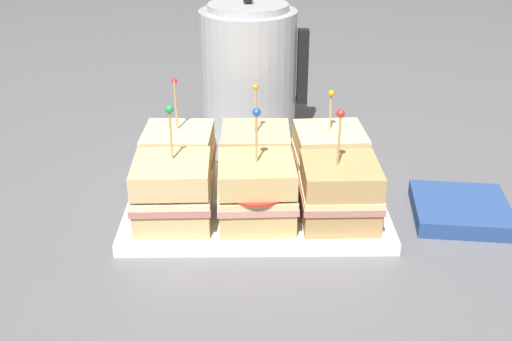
# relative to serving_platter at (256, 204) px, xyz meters

# --- Properties ---
(ground_plane) EXTENTS (6.00, 6.00, 0.00)m
(ground_plane) POSITION_rel_serving_platter_xyz_m (0.00, 0.00, -0.01)
(ground_plane) COLOR slate
(serving_platter) EXTENTS (0.39, 0.26, 0.02)m
(serving_platter) POSITION_rel_serving_platter_xyz_m (0.00, 0.00, 0.00)
(serving_platter) COLOR white
(serving_platter) RESTS_ON ground_plane
(sandwich_front_left) EXTENTS (0.11, 0.11, 0.17)m
(sandwich_front_left) POSITION_rel_serving_platter_xyz_m (-0.12, -0.06, 0.05)
(sandwich_front_left) COLOR #DBB77A
(sandwich_front_left) RESTS_ON serving_platter
(sandwich_front_center) EXTENTS (0.11, 0.12, 0.17)m
(sandwich_front_center) POSITION_rel_serving_platter_xyz_m (-0.00, -0.06, 0.05)
(sandwich_front_center) COLOR tan
(sandwich_front_center) RESTS_ON serving_platter
(sandwich_front_right) EXTENTS (0.11, 0.11, 0.17)m
(sandwich_front_right) POSITION_rel_serving_platter_xyz_m (0.12, -0.06, 0.05)
(sandwich_front_right) COLOR tan
(sandwich_front_right) RESTS_ON serving_platter
(sandwich_back_left) EXTENTS (0.11, 0.11, 0.17)m
(sandwich_back_left) POSITION_rel_serving_platter_xyz_m (-0.12, 0.06, 0.05)
(sandwich_back_left) COLOR beige
(sandwich_back_left) RESTS_ON serving_platter
(sandwich_back_center) EXTENTS (0.11, 0.11, 0.17)m
(sandwich_back_center) POSITION_rel_serving_platter_xyz_m (0.00, 0.06, 0.05)
(sandwich_back_center) COLOR #DBB77A
(sandwich_back_center) RESTS_ON serving_platter
(sandwich_back_right) EXTENTS (0.12, 0.12, 0.15)m
(sandwich_back_right) POSITION_rel_serving_platter_xyz_m (0.12, 0.06, 0.05)
(sandwich_back_right) COLOR beige
(sandwich_back_right) RESTS_ON serving_platter
(kettle_steel) EXTENTS (0.20, 0.18, 0.27)m
(kettle_steel) POSITION_rel_serving_platter_xyz_m (-0.01, 0.32, 0.11)
(kettle_steel) COLOR #B7BABF
(kettle_steel) RESTS_ON ground_plane
(napkin_stack) EXTENTS (0.15, 0.15, 0.02)m
(napkin_stack) POSITION_rel_serving_platter_xyz_m (0.30, -0.03, 0.00)
(napkin_stack) COLOR navy
(napkin_stack) RESTS_ON ground_plane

